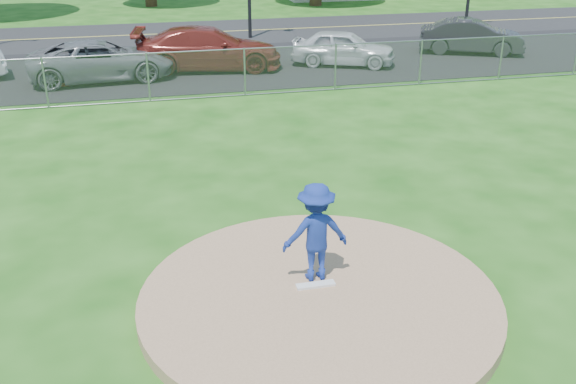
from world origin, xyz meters
name	(u,v)px	position (x,y,z in m)	size (l,w,h in m)	color
ground	(223,116)	(0.00, 10.00, 0.00)	(120.00, 120.00, 0.00)	#195011
pitchers_mound	(319,299)	(0.00, 0.00, 0.10)	(5.40, 5.40, 0.20)	#A27A58
pitching_rubber	(316,285)	(0.00, 0.20, 0.22)	(0.60, 0.15, 0.04)	white
chain_link_fence	(213,74)	(0.00, 12.00, 0.75)	(40.00, 0.06, 1.50)	gray
parking_lot	(199,67)	(0.00, 16.50, 0.01)	(50.00, 8.00, 0.01)	black
street	(182,33)	(0.00, 24.00, 0.00)	(60.00, 7.00, 0.01)	black
pitcher	(316,232)	(0.06, 0.46, 0.99)	(1.02, 0.59, 1.58)	navy
traffic_cone	(62,74)	(-4.77, 14.76, 0.40)	(0.40, 0.40, 0.78)	#E03D0B
parked_car_gray	(101,60)	(-3.49, 15.20, 0.69)	(2.27, 4.92, 1.37)	slate
parked_car_darkred	(208,48)	(0.33, 15.94, 0.79)	(2.18, 5.36, 1.56)	maroon
parked_car_pearl	(343,48)	(5.41, 15.48, 0.67)	(1.57, 3.90, 1.33)	silver
parked_car_charcoal	(471,36)	(11.24, 16.38, 0.70)	(1.46, 4.18, 1.38)	#27282A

